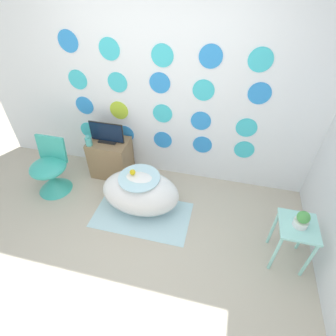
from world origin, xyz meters
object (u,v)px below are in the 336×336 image
object	(u,v)px
chair	(51,175)
tv	(107,134)
potted_plant_left	(302,220)
bathtub	(141,192)
vase	(89,141)

from	to	relation	value
chair	tv	bearing A→B (deg)	38.46
potted_plant_left	bathtub	bearing A→B (deg)	169.33
bathtub	vase	world-z (taller)	vase
tv	bathtub	bearing A→B (deg)	-41.13
chair	bathtub	bearing A→B (deg)	-1.71
tv	potted_plant_left	world-z (taller)	tv
bathtub	tv	size ratio (longest dim) A/B	2.05
tv	chair	bearing A→B (deg)	-141.54
vase	chair	bearing A→B (deg)	-138.84
vase	tv	bearing A→B (deg)	32.26
vase	potted_plant_left	world-z (taller)	potted_plant_left
vase	bathtub	bearing A→B (deg)	-26.29
bathtub	vase	distance (m)	1.00
bathtub	potted_plant_left	bearing A→B (deg)	-10.67
chair	potted_plant_left	size ratio (longest dim) A/B	4.16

